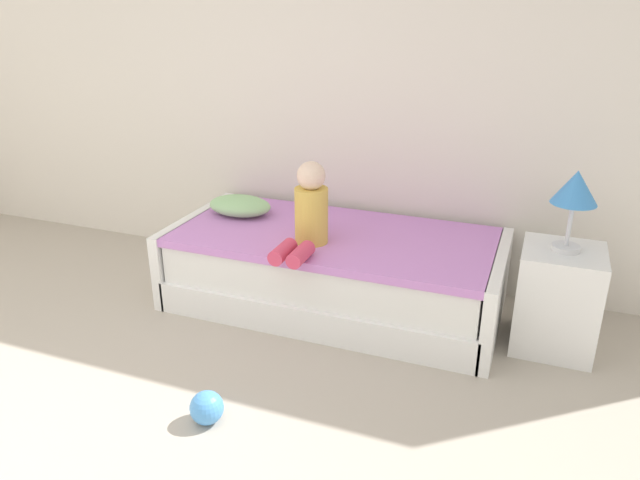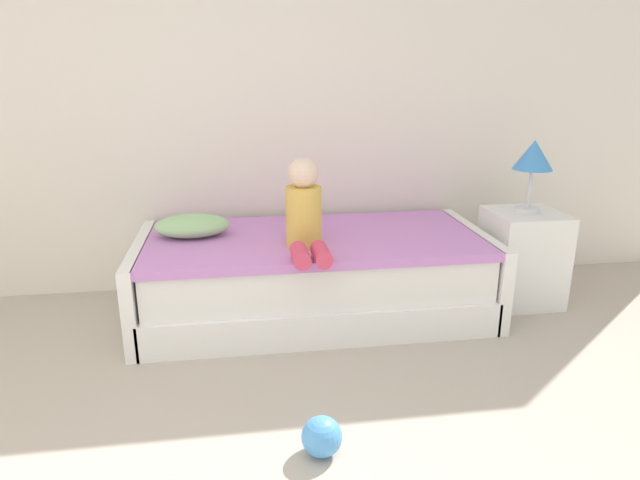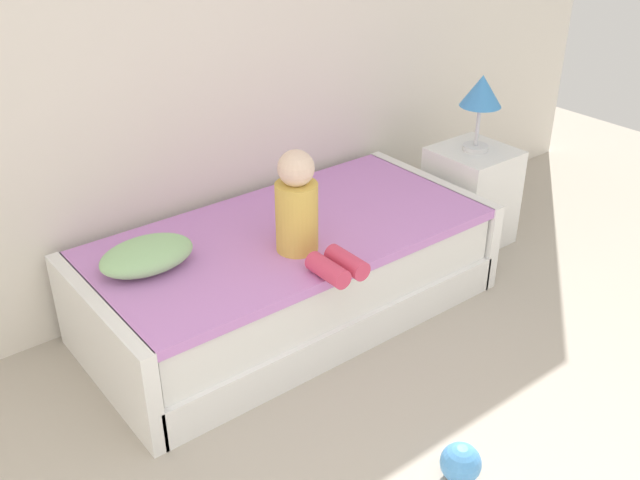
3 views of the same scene
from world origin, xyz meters
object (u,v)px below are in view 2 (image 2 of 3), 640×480
(child_figure, at_px, (305,213))
(pillow, at_px, (192,226))
(nightstand, at_px, (522,257))
(toy_ball, at_px, (322,437))
(bed, at_px, (314,275))
(table_lamp, at_px, (533,159))

(child_figure, xyz_separation_m, pillow, (-0.64, 0.33, -0.14))
(nightstand, height_order, toy_ball, nightstand)
(bed, height_order, table_lamp, table_lamp)
(bed, distance_m, table_lamp, 1.52)
(nightstand, xyz_separation_m, pillow, (-2.07, 0.12, 0.26))
(pillow, bearing_deg, toy_ball, -68.58)
(table_lamp, bearing_deg, child_figure, -171.79)
(nightstand, height_order, child_figure, child_figure)
(pillow, distance_m, toy_ball, 1.62)
(bed, relative_size, child_figure, 4.14)
(child_figure, bearing_deg, nightstand, 8.21)
(table_lamp, bearing_deg, toy_ball, -138.92)
(child_figure, relative_size, toy_ball, 3.13)
(pillow, bearing_deg, child_figure, -27.26)
(toy_ball, bearing_deg, table_lamp, 41.08)
(bed, xyz_separation_m, toy_ball, (-0.16, -1.34, -0.16))
(toy_ball, bearing_deg, nightstand, 41.08)
(table_lamp, xyz_separation_m, toy_ball, (-1.51, -1.31, -0.86))
(bed, xyz_separation_m, table_lamp, (1.35, -0.02, 0.69))
(bed, bearing_deg, pillow, 172.09)
(child_figure, distance_m, pillow, 0.73)
(nightstand, distance_m, table_lamp, 0.64)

